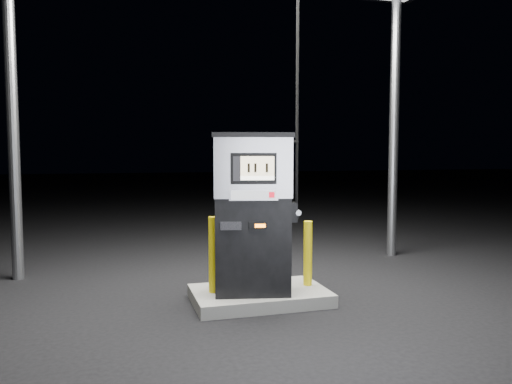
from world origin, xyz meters
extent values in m
plane|color=black|center=(0.00, 0.00, 0.00)|extent=(80.00, 80.00, 0.00)
cube|color=slate|center=(0.00, 0.00, 0.07)|extent=(1.60, 1.00, 0.15)
cylinder|color=gray|center=(-3.00, 2.00, 2.25)|extent=(0.16, 0.16, 4.50)
cylinder|color=gray|center=(3.00, 2.00, 2.25)|extent=(0.16, 0.16, 4.50)
cube|color=black|center=(-0.12, -0.10, 0.72)|extent=(0.95, 0.67, 1.14)
cube|color=silver|center=(-0.12, -0.10, 1.63)|extent=(0.97, 0.69, 0.68)
cube|color=black|center=(-0.12, -0.10, 1.99)|extent=(1.01, 0.73, 0.05)
cube|color=black|center=(-0.17, -0.36, 1.62)|extent=(0.50, 0.13, 0.35)
cube|color=beige|center=(-0.14, -0.38, 1.65)|extent=(0.37, 0.08, 0.22)
cube|color=white|center=(-0.14, -0.38, 1.52)|extent=(0.37, 0.08, 0.05)
cube|color=silver|center=(-0.17, -0.36, 1.33)|extent=(0.54, 0.14, 0.13)
cube|color=#AAAEB2|center=(-0.18, -0.37, 1.33)|extent=(0.49, 0.11, 0.10)
cube|color=red|center=(0.02, -0.42, 1.33)|extent=(0.06, 0.02, 0.06)
cube|color=black|center=(-0.13, -0.36, 0.99)|extent=(0.20, 0.06, 0.08)
cube|color=orange|center=(-0.11, -0.38, 0.99)|extent=(0.12, 0.03, 0.04)
cube|color=black|center=(-0.42, -0.30, 0.99)|extent=(0.24, 0.07, 0.09)
cube|color=black|center=(0.35, -0.20, 1.10)|extent=(0.12, 0.18, 0.23)
cylinder|color=gray|center=(0.40, -0.21, 1.10)|extent=(0.10, 0.21, 0.06)
cylinder|color=black|center=(0.37, -0.25, 2.62)|extent=(0.04, 0.04, 2.82)
cylinder|color=yellow|center=(-0.55, 0.05, 0.60)|extent=(0.15, 0.15, 0.90)
cylinder|color=yellow|center=(0.64, 0.04, 0.55)|extent=(0.14, 0.14, 0.80)
camera|label=1|loc=(-1.66, -5.65, 1.80)|focal=35.00mm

